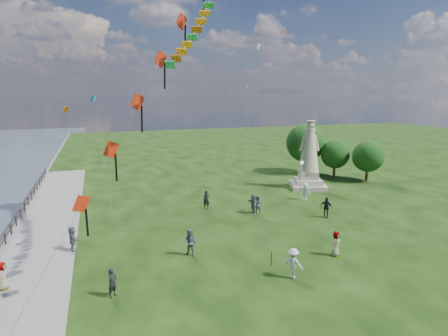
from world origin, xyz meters
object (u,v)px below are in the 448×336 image
object	(u,v)px
person_2	(293,263)
person_4	(336,244)
person_0	(112,283)
person_1	(190,243)
person_6	(206,200)
person_8	(305,191)
person_10	(3,277)
statue	(309,163)
person_11	(253,203)
lamppost	(301,172)
person_7	(257,204)
person_5	(73,240)
person_9	(326,207)

from	to	relation	value
person_2	person_4	distance (m)	4.59
person_0	person_4	xyz separation A→B (m)	(14.50, 0.50, 0.06)
person_0	person_4	size ratio (longest dim) A/B	0.94
person_1	person_6	distance (m)	10.50
person_8	person_6	bearing A→B (deg)	-139.52
person_1	person_10	distance (m)	11.00
statue	person_11	distance (m)	11.62
statue	lamppost	xyz separation A→B (m)	(-3.10, -3.70, -0.03)
person_8	person_10	bearing A→B (deg)	-114.30
lamppost	person_0	xyz separation A→B (m)	(-19.21, -13.27, -2.07)
statue	person_2	bearing A→B (deg)	-103.97
statue	person_0	world-z (taller)	statue
person_8	person_10	distance (m)	27.19
person_1	person_2	xyz separation A→B (m)	(5.06, -4.89, -0.01)
person_1	person_11	distance (m)	10.33
person_7	person_5	bearing A→B (deg)	30.90
statue	person_6	xyz separation A→B (m)	(-13.18, -3.62, -2.05)
lamppost	person_9	size ratio (longest dim) A/B	2.15
person_7	person_8	world-z (taller)	person_8
person_6	person_7	world-z (taller)	person_6
person_0	person_7	world-z (taller)	person_7
statue	person_10	xyz separation A→B (m)	(-28.05, -14.41, -2.12)
person_11	person_10	bearing A→B (deg)	-64.34
person_9	person_11	xyz separation A→B (m)	(-5.61, 3.12, -0.01)
person_6	person_11	size ratio (longest dim) A/B	0.95
person_2	person_7	size ratio (longest dim) A/B	1.12
person_0	person_10	world-z (taller)	person_0
person_4	person_11	world-z (taller)	person_11
person_8	person_11	xyz separation A→B (m)	(-6.67, -2.15, 0.01)
person_9	person_10	xyz separation A→B (m)	(-24.14, -4.94, -0.13)
lamppost	person_11	size ratio (longest dim) A/B	2.17
person_0	person_2	bearing A→B (deg)	-52.23
person_10	person_4	bearing A→B (deg)	-83.73
person_10	person_0	bearing A→B (deg)	-101.97
person_5	person_6	distance (m)	13.14
person_2	person_7	distance (m)	12.17
person_8	person_11	distance (m)	7.01
person_4	person_6	distance (m)	13.93
statue	person_7	world-z (taller)	statue
person_9	person_6	bearing A→B (deg)	-163.26
person_5	person_11	world-z (taller)	person_11
lamppost	person_9	world-z (taller)	lamppost
person_10	person_11	distance (m)	20.21
statue	person_0	size ratio (longest dim) A/B	4.73
person_6	person_8	xyz separation A→B (m)	(10.33, -0.57, 0.04)
statue	person_9	world-z (taller)	statue
lamppost	person_7	world-z (taller)	lamppost
statue	person_1	distance (m)	21.79
person_8	person_4	bearing A→B (deg)	-68.38
statue	person_6	distance (m)	13.82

